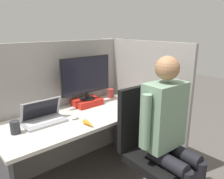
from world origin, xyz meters
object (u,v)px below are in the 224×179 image
paper_box (87,102)px  stapler (128,100)px  monitor (86,76)px  person (170,128)px  pen_cup (15,127)px  carrot_toy (89,124)px  office_chair (151,146)px  laptop (44,118)px  coffee_mug (111,93)px

paper_box → stapler: bearing=-29.2°
paper_box → stapler: paper_box is taller
monitor → person: person is taller
paper_box → pen_cup: size_ratio=2.83×
paper_box → person: size_ratio=0.22×
person → carrot_toy: bearing=124.5°
office_chair → pen_cup: size_ratio=9.98×
laptop → person: person is taller
paper_box → person: 1.02m
office_chair → person: person is taller
coffee_mug → office_chair: bearing=-108.6°
stapler → carrot_toy: stapler is taller
stapler → carrot_toy: 0.75m
person → stapler: bearing=67.3°
carrot_toy → office_chair: (0.37, -0.39, -0.19)m
coffee_mug → pen_cup: coffee_mug is taller
person → coffee_mug: size_ratio=12.49×
laptop → office_chair: size_ratio=0.35×
carrot_toy → coffee_mug: bearing=36.7°
paper_box → person: bearing=-85.6°
stapler → pen_cup: size_ratio=1.26×
carrot_toy → coffee_mug: 0.83m
paper_box → coffee_mug: 0.37m
carrot_toy → coffee_mug: size_ratio=1.50×
carrot_toy → office_chair: size_ratio=0.15×
paper_box → coffee_mug: (0.37, 0.03, 0.02)m
monitor → office_chair: (0.07, -0.86, -0.49)m
stapler → carrot_toy: (-0.71, -0.24, -0.01)m
paper_box → office_chair: size_ratio=0.28×
laptop → person: 1.09m
stapler → carrot_toy: size_ratio=0.83×
person → coffee_mug: (0.29, 1.05, -0.01)m
monitor → person: size_ratio=0.45×
person → monitor: bearing=94.4°
monitor → coffee_mug: bearing=4.8°
carrot_toy → monitor: bearing=57.3°
carrot_toy → stapler: bearing=18.5°
carrot_toy → pen_cup: 0.60m
monitor → coffee_mug: monitor is taller
person → coffee_mug: bearing=74.6°
laptop → pen_cup: (-0.26, -0.05, 0.01)m
stapler → office_chair: bearing=-118.4°
paper_box → office_chair: 0.88m
paper_box → laptop: (-0.56, -0.13, 0.01)m
person → office_chair: bearing=92.8°
paper_box → person: (0.08, -1.02, 0.03)m
person → coffee_mug: 1.09m
office_chair → coffee_mug: size_ratio=9.86×
laptop → office_chair: office_chair is taller
monitor → person: (0.08, -1.02, -0.26)m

